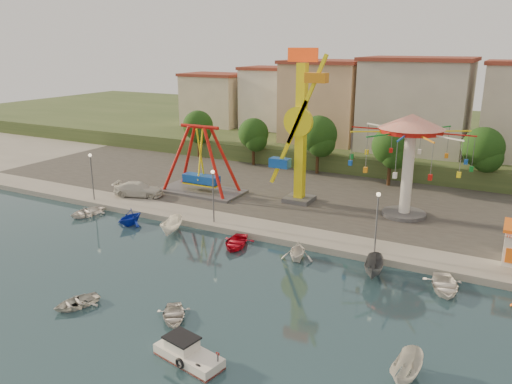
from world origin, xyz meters
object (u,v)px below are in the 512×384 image
Objects in this scene: wave_swinger at (410,142)px; cabin_motorboat at (187,354)px; kamikaze_tower at (302,131)px; van at (139,189)px; skiff at (407,370)px; rowboat_a at (173,315)px; pirate_ship_ride at (201,161)px.

cabin_motorboat is (-5.88, -29.67, -7.79)m from wave_swinger.
kamikaze_tower is at bearing 111.70° from cabin_motorboat.
wave_swinger is 30.23m from van.
rowboat_a is at bearing -171.99° from skiff.
rowboat_a is at bearing -109.31° from wave_swinger.
pirate_ship_ride is 12.69m from kamikaze_tower.
cabin_motorboat is at bearing -101.21° from wave_swinger.
pirate_ship_ride is 32.28m from cabin_motorboat.
van is (-5.53, -4.70, -2.98)m from pirate_ship_ride.
skiff is at bearing -32.92° from rowboat_a.
wave_swinger is at bearing 3.78° from kamikaze_tower.
pirate_ship_ride is 1.78× the size of van.
kamikaze_tower is 5.28× the size of rowboat_a.
skiff reaches higher than cabin_motorboat.
skiff is 38.78m from van.
kamikaze_tower reaches higher than wave_swinger.
wave_swinger is 27.31m from skiff.
skiff is at bearing -137.25° from van.
kamikaze_tower is 11.21m from wave_swinger.
van is at bearing 156.68° from skiff.
kamikaze_tower is at bearing 8.93° from pirate_ship_ride.
kamikaze_tower is 31.05m from skiff.
pirate_ship_ride is 27.82m from rowboat_a.
wave_swinger is 3.71× the size of rowboat_a.
wave_swinger reaches higher than rowboat_a.
rowboat_a is (-3.39, 3.22, -0.08)m from cabin_motorboat.
van is at bearing -139.65° from pirate_ship_ride.
cabin_motorboat is 31.86m from van.
wave_swinger is (11.18, 0.74, -0.37)m from kamikaze_tower.
skiff is at bearing 30.59° from cabin_motorboat.
rowboat_a is at bearing -153.81° from van.
pirate_ship_ride reaches higher than rowboat_a.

